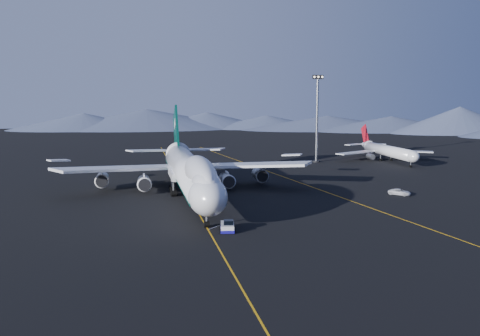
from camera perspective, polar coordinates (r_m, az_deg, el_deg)
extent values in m
plane|color=black|center=(116.57, -5.39, -3.16)|extent=(500.00, 500.00, 0.00)
cube|color=orange|center=(116.57, -5.39, -3.15)|extent=(0.25, 220.00, 0.01)
cube|color=orange|center=(132.62, 7.13, -1.82)|extent=(28.08, 198.09, 0.01)
cone|color=#46516C|center=(346.75, -16.36, 4.95)|extent=(100.00, 100.00, 12.00)
cone|color=#46516C|center=(349.67, -3.53, 5.28)|extent=(100.00, 100.00, 12.00)
cone|color=#46516C|center=(344.17, 9.32, 5.15)|extent=(100.00, 100.00, 12.00)
cone|color=#46516C|center=(330.45, 22.36, 4.54)|extent=(100.00, 100.00, 12.00)
cylinder|color=silver|center=(115.62, -5.43, -0.43)|extent=(6.50, 56.00, 6.50)
ellipsoid|color=silver|center=(88.22, -3.47, -3.05)|extent=(6.50, 10.40, 6.50)
ellipsoid|color=silver|center=(97.07, -4.27, -0.54)|extent=(5.13, 25.16, 5.85)
cube|color=black|center=(86.05, -3.29, -2.52)|extent=(3.60, 1.61, 1.29)
cone|color=silver|center=(148.11, -6.81, 1.71)|extent=(6.50, 12.00, 6.50)
cube|color=#03372D|center=(116.74, -5.48, -0.80)|extent=(6.24, 60.00, 1.10)
cube|color=silver|center=(121.19, -5.70, -0.57)|extent=(7.50, 13.00, 1.60)
cube|color=silver|center=(126.45, -12.54, -0.05)|extent=(30.62, 23.28, 2.83)
cube|color=silver|center=(129.19, 0.42, 0.31)|extent=(30.62, 23.28, 2.83)
cylinder|color=slate|center=(122.92, -10.20, -1.53)|extent=(2.90, 5.50, 2.90)
cylinder|color=slate|center=(129.49, -14.48, -1.18)|extent=(2.90, 5.50, 2.90)
cylinder|color=slate|center=(124.77, -1.44, -1.27)|extent=(2.90, 5.50, 2.90)
cylinder|color=slate|center=(132.99, 2.10, -0.69)|extent=(2.90, 5.50, 2.90)
cube|color=#03372D|center=(146.66, -6.81, 3.61)|extent=(0.55, 14.11, 15.94)
cube|color=silver|center=(149.13, -9.74, 1.85)|extent=(12.39, 9.47, 0.98)
cube|color=silver|center=(150.35, -4.01, 1.99)|extent=(12.39, 9.47, 0.98)
cylinder|color=black|center=(90.76, -3.58, -6.00)|extent=(0.90, 1.10, 1.10)
cube|color=silver|center=(88.30, -1.36, -6.27)|extent=(2.79, 4.56, 1.07)
cube|color=navy|center=(88.40, -1.36, -6.51)|extent=(2.92, 4.77, 0.49)
cube|color=black|center=(88.11, -1.36, -5.78)|extent=(1.78, 1.78, 0.87)
cylinder|color=silver|center=(183.18, 15.59, 1.74)|extent=(3.64, 30.69, 3.64)
ellipsoid|color=silver|center=(169.76, 17.94, 1.17)|extent=(3.64, 5.10, 3.64)
cone|color=silver|center=(199.44, 13.21, 2.42)|extent=(3.64, 6.71, 3.64)
cube|color=silver|center=(183.45, 12.23, 1.62)|extent=(16.11, 10.87, 0.34)
cube|color=silver|center=(191.97, 17.48, 1.71)|extent=(16.11, 10.87, 0.34)
cylinder|color=slate|center=(183.20, 13.76, 1.20)|extent=(1.82, 3.36, 1.82)
cylinder|color=slate|center=(187.94, 16.67, 1.26)|extent=(1.82, 3.36, 1.82)
cube|color=#A40F1C|center=(199.57, 13.19, 3.48)|extent=(0.34, 6.54, 7.73)
imported|color=silver|center=(123.92, 16.67, -2.48)|extent=(5.00, 5.06, 1.35)
cylinder|color=black|center=(177.18, 8.13, 0.70)|extent=(2.62, 2.62, 0.44)
cylinder|color=slate|center=(175.99, 8.21, 5.04)|extent=(0.76, 0.76, 27.28)
cube|color=black|center=(175.85, 8.30, 9.59)|extent=(3.49, 0.87, 1.31)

